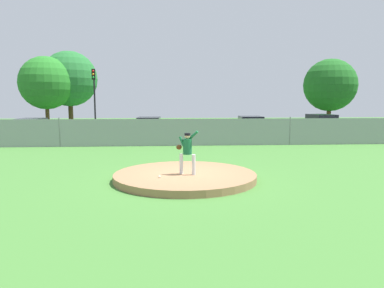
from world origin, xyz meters
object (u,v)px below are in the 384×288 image
at_px(baseball, 159,177).
at_px(parked_car_silver, 149,128).
at_px(parked_car_white, 321,126).
at_px(parked_car_champagne, 31,129).
at_px(parked_car_navy, 250,127).
at_px(pitcher_youth, 187,149).
at_px(traffic_cone_orange, 199,134).
at_px(traffic_light_near, 94,90).

distance_m(baseball, parked_car_silver, 14.98).
bearing_deg(parked_car_white, parked_car_champagne, -179.73).
bearing_deg(parked_car_navy, pitcher_youth, -111.25).
relative_size(pitcher_youth, baseball, 21.55).
xyz_separation_m(pitcher_youth, parked_car_silver, (-2.07, 14.42, -0.39)).
bearing_deg(traffic_cone_orange, parked_car_white, -1.34).
bearing_deg(parked_car_champagne, parked_car_navy, 0.31).
distance_m(parked_car_champagne, traffic_light_near, 6.49).
bearing_deg(pitcher_youth, traffic_cone_orange, 83.46).
bearing_deg(parked_car_silver, baseball, -85.84).
distance_m(parked_car_champagne, traffic_cone_orange, 12.70).
bearing_deg(parked_car_silver, parked_car_white, 2.33).
distance_m(parked_car_silver, traffic_cone_orange, 3.93).
height_order(baseball, parked_car_white, parked_car_white).
relative_size(parked_car_navy, traffic_light_near, 0.74).
distance_m(baseball, parked_car_champagne, 18.33).
xyz_separation_m(baseball, parked_car_champagne, (-9.95, 15.38, 0.47)).
relative_size(baseball, parked_car_silver, 0.02).
bearing_deg(traffic_light_near, baseball, -72.98).
bearing_deg(baseball, traffic_cone_orange, 80.14).
distance_m(baseball, traffic_light_near, 20.74).
bearing_deg(baseball, traffic_light_near, 107.02).
distance_m(parked_car_silver, parked_car_champagne, 8.88).
relative_size(parked_car_silver, traffic_cone_orange, 7.75).
distance_m(pitcher_youth, parked_car_silver, 14.57).
height_order(pitcher_youth, parked_car_white, pitcher_youth).
bearing_deg(pitcher_youth, parked_car_silver, 98.19).
distance_m(baseball, traffic_cone_orange, 15.95).
xyz_separation_m(pitcher_youth, parked_car_champagne, (-10.94, 14.87, -0.42)).
relative_size(pitcher_youth, parked_car_white, 0.36).
bearing_deg(traffic_cone_orange, traffic_light_near, 156.25).
bearing_deg(traffic_cone_orange, parked_car_champagne, -178.50).
xyz_separation_m(parked_car_navy, traffic_cone_orange, (-4.07, 0.24, -0.53)).
bearing_deg(pitcher_youth, parked_car_navy, 68.75).
bearing_deg(baseball, parked_car_silver, 94.16).
xyz_separation_m(pitcher_youth, parked_car_navy, (5.82, 14.96, -0.39)).
distance_m(parked_car_silver, parked_car_navy, 7.91).
bearing_deg(parked_car_champagne, baseball, -57.09).
height_order(baseball, traffic_light_near, traffic_light_near).
height_order(parked_car_silver, parked_car_white, parked_car_white).
height_order(parked_car_silver, parked_car_champagne, parked_car_silver).
relative_size(parked_car_silver, parked_car_white, 0.96).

